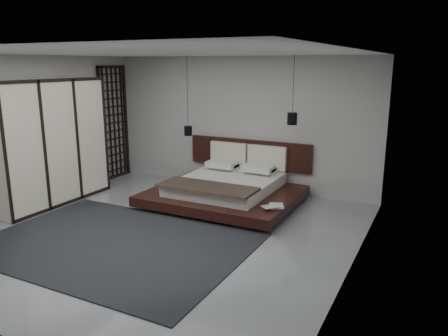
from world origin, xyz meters
The scene contains 13 objects.
floor centered at (0.00, 0.00, 0.00)m, with size 6.00×6.00×0.00m, color #95989D.
ceiling centered at (0.00, 0.00, 2.80)m, with size 6.00×6.00×0.00m, color white.
wall_back centered at (0.00, 3.00, 1.40)m, with size 6.00×6.00×0.00m, color #AEAEAC.
wall_left centered at (-3.00, 0.00, 1.40)m, with size 6.00×6.00×0.00m, color #AEAEAC.
wall_right centered at (3.00, 0.00, 1.40)m, with size 6.00×6.00×0.00m, color #AEAEAC.
lattice_screen centered at (-2.95, 2.45, 1.30)m, with size 0.05×0.90×2.60m, color black.
bed centered at (0.26, 1.91, 0.29)m, with size 2.76×2.38×1.07m.
book_lower centered at (1.39, 1.26, 0.27)m, with size 0.24×0.32×0.03m, color #99724C.
book_upper centered at (1.38, 1.23, 0.30)m, with size 0.20×0.28×0.02m, color #99724C.
pendant_left centered at (-0.87, 2.34, 1.28)m, with size 0.16×0.16×1.63m.
pendant_right centered at (1.39, 2.34, 1.65)m, with size 0.18×0.18×1.26m.
wardrobe centered at (-2.70, 0.36, 1.19)m, with size 0.57×2.43×2.38m.
rug centered at (-0.34, -0.71, 0.01)m, with size 3.97×2.84×0.02m, color black.
Camera 1 is at (3.91, -5.43, 2.65)m, focal length 35.00 mm.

